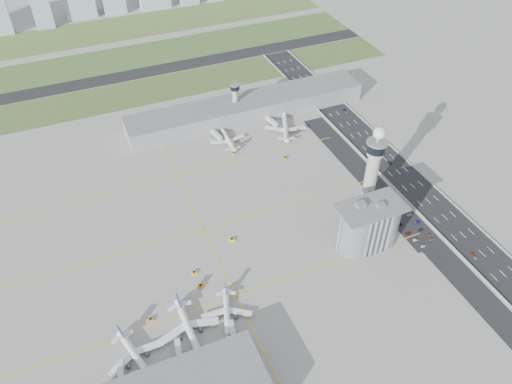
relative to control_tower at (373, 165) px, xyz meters
name	(u,v)px	position (x,y,z in m)	size (l,w,h in m)	color
ground	(277,242)	(-72.00, -8.00, -35.04)	(1000.00, 1000.00, 0.00)	#9F9C94
grass_strip_0	(158,89)	(-92.00, 217.00, -35.00)	(480.00, 50.00, 0.08)	#4E612E
grass_strip_1	(140,56)	(-92.00, 292.00, -35.00)	(480.00, 60.00, 0.08)	#49652F
grass_strip_2	(124,28)	(-92.00, 372.00, -35.00)	(480.00, 70.00, 0.08)	#516831
runway	(148,72)	(-92.00, 254.00, -34.98)	(480.00, 22.00, 0.10)	black
highway	(423,196)	(43.00, -8.00, -34.99)	(28.00, 500.00, 0.10)	black
barrier_left	(407,200)	(29.00, -8.00, -34.44)	(0.60, 500.00, 1.20)	#9E9E99
barrier_right	(439,190)	(57.00, -8.00, -34.44)	(0.60, 500.00, 1.20)	#9E9E99
landside_road	(402,214)	(18.00, -18.00, -35.00)	(18.00, 260.00, 0.08)	black
parking_lot	(410,226)	(16.00, -30.00, -34.99)	(20.00, 44.00, 0.10)	black
taxiway_line_h_0	(237,296)	(-112.00, -38.00, -35.04)	(260.00, 0.60, 0.01)	yellow
taxiway_line_h_1	(204,229)	(-112.00, 22.00, -35.04)	(260.00, 0.60, 0.01)	yellow
taxiway_line_h_2	(178,177)	(-112.00, 82.00, -35.04)	(260.00, 0.60, 0.01)	yellow
taxiway_line_v	(204,229)	(-112.00, 22.00, -35.04)	(0.60, 260.00, 0.01)	yellow
control_tower	(373,165)	(0.00, 0.00, 0.00)	(14.00, 14.00, 64.50)	#ADAAA5
secondary_tower	(235,98)	(-42.00, 142.00, -16.24)	(8.60, 8.60, 31.90)	#ADAAA5
admin_building	(368,225)	(-20.01, -30.00, -19.74)	(42.00, 24.00, 33.50)	#B2B2B7
terminal_pier	(247,108)	(-32.00, 140.00, -27.14)	(210.00, 32.00, 15.80)	gray
airplane_near_a	(136,355)	(-174.63, -55.47, -29.85)	(37.10, 31.54, 10.39)	white
airplane_near_b	(189,327)	(-144.58, -50.82, -29.37)	(40.50, 34.42, 11.34)	white
airplane_near_c	(227,312)	(-122.34, -49.24, -30.26)	(34.18, 29.05, 9.57)	white
airplane_far_a	(227,137)	(-61.68, 110.06, -30.18)	(34.74, 29.53, 9.73)	white
airplane_far_b	(285,124)	(-11.16, 106.36, -29.30)	(40.98, 34.83, 11.47)	white
jet_bridge_near_1	(181,366)	(-155.00, -69.00, -32.19)	(14.00, 3.00, 5.70)	silver
jet_bridge_near_2	(235,345)	(-125.00, -69.00, -32.19)	(14.00, 3.00, 5.70)	silver
jet_bridge_far_0	(212,132)	(-70.00, 124.00, -32.19)	(14.00, 3.00, 5.70)	silver
jet_bridge_far_1	(267,119)	(-20.00, 124.00, -32.19)	(14.00, 3.00, 5.70)	silver
tug_0	(151,319)	(-162.13, -34.24, -34.17)	(2.06, 2.99, 1.74)	orange
tug_1	(201,286)	(-129.03, -22.96, -34.11)	(2.21, 3.22, 1.87)	#D08A05
tug_2	(194,273)	(-129.58, -11.88, -34.12)	(2.18, 3.17, 1.84)	yellow
tug_3	(232,240)	(-98.60, 4.75, -34.07)	(2.29, 3.33, 1.93)	yellow
tug_4	(234,153)	(-63.38, 92.34, -34.19)	(2.02, 2.94, 1.71)	gold
tug_5	(285,158)	(-28.88, 70.48, -34.15)	(2.11, 3.07, 1.79)	gold
car_lot_0	(423,246)	(12.11, -48.57, -34.48)	(1.32, 3.28, 1.12)	white
car_lot_1	(416,240)	(11.17, -42.25, -34.42)	(1.32, 3.78, 1.25)	gray
car_lot_2	(408,233)	(10.29, -35.51, -34.47)	(1.91, 4.14, 1.15)	maroon
car_lot_3	(400,224)	(9.98, -26.19, -34.39)	(1.81, 4.46, 1.29)	black
car_lot_4	(394,219)	(9.81, -20.55, -34.47)	(1.34, 3.32, 1.13)	#1E184B
car_lot_5	(391,213)	(11.35, -14.64, -34.44)	(1.27, 3.64, 1.20)	silver
car_lot_6	(432,240)	(20.97, -46.12, -34.44)	(1.99, 4.31, 1.20)	gray
car_lot_7	(428,235)	(21.53, -41.98, -34.49)	(1.56, 3.83, 1.11)	#B14225
car_lot_8	(421,230)	(19.99, -35.97, -34.47)	(1.35, 3.36, 1.15)	#232428
car_lot_9	(417,223)	(21.69, -29.30, -34.39)	(1.38, 3.97, 1.31)	#101054
car_lot_10	(409,215)	(21.77, -21.13, -34.47)	(1.89, 4.10, 1.14)	silver
car_lot_11	(403,208)	(21.97, -13.60, -34.49)	(1.55, 3.81, 1.11)	#969AA0
car_hw_0	(473,255)	(36.24, -66.81, -34.45)	(1.39, 3.45, 1.18)	maroon
car_hw_1	(390,163)	(43.15, 33.07, -34.45)	(1.26, 3.61, 1.19)	black
car_hw_2	(344,110)	(50.65, 113.51, -34.47)	(1.89, 4.10, 1.14)	navy
car_hw_4	(299,83)	(35.42, 173.18, -34.45)	(1.40, 3.47, 1.18)	gray
skyline_bldg_6	(41,8)	(-174.68, 409.90, -12.44)	(20.04, 16.03, 45.20)	#9EADC1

